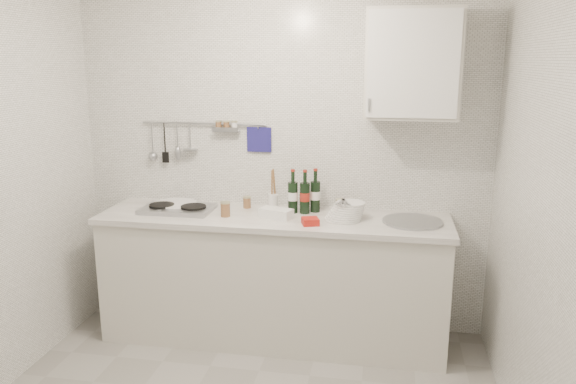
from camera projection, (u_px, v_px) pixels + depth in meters
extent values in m
cube|color=silver|center=(281.00, 161.00, 4.12)|extent=(3.00, 0.02, 2.50)
cube|color=silver|center=(550.00, 227.00, 2.52)|extent=(0.02, 2.80, 2.50)
cube|color=beige|center=(273.00, 280.00, 4.02)|extent=(2.40, 0.60, 0.88)
cube|color=silver|center=(273.00, 218.00, 3.91)|extent=(2.44, 0.64, 0.04)
cube|color=black|center=(274.00, 329.00, 4.13)|extent=(2.34, 0.52, 0.10)
cube|color=#93969B|center=(178.00, 209.00, 4.02)|extent=(0.50, 0.32, 0.03)
cylinder|color=black|center=(162.00, 205.00, 4.04)|extent=(0.18, 0.18, 0.01)
cylinder|color=black|center=(193.00, 207.00, 4.00)|extent=(0.18, 0.18, 0.01)
cylinder|color=#93969B|center=(412.00, 222.00, 3.74)|extent=(0.40, 0.40, 0.02)
cylinder|color=#93969B|center=(412.00, 230.00, 3.75)|extent=(0.34, 0.34, 0.10)
cylinder|color=#93969B|center=(204.00, 124.00, 4.12)|extent=(0.95, 0.02, 0.02)
cube|color=navy|center=(259.00, 140.00, 4.09)|extent=(0.18, 0.02, 0.18)
cube|color=beige|center=(412.00, 64.00, 3.63)|extent=(0.60, 0.35, 0.70)
cube|color=white|center=(413.00, 64.00, 3.46)|extent=(0.56, 0.01, 0.66)
cylinder|color=#93969B|center=(369.00, 105.00, 3.55)|extent=(0.01, 0.01, 0.08)
cylinder|color=#44539A|center=(173.00, 207.00, 4.11)|extent=(0.32, 0.32, 0.01)
cylinder|color=#44539A|center=(174.00, 205.00, 4.11)|extent=(0.31, 0.31, 0.01)
cylinder|color=#44539A|center=(175.00, 203.00, 4.11)|extent=(0.31, 0.31, 0.01)
cylinder|color=white|center=(343.00, 219.00, 3.80)|extent=(0.25, 0.25, 0.01)
cylinder|color=white|center=(344.00, 217.00, 3.80)|extent=(0.24, 0.24, 0.01)
cylinder|color=white|center=(345.00, 215.00, 3.80)|extent=(0.23, 0.23, 0.01)
cylinder|color=white|center=(346.00, 213.00, 3.80)|extent=(0.23, 0.23, 0.01)
cylinder|color=white|center=(347.00, 211.00, 3.80)|extent=(0.22, 0.22, 0.01)
cylinder|color=white|center=(348.00, 209.00, 3.80)|extent=(0.22, 0.22, 0.01)
cylinder|color=white|center=(349.00, 207.00, 3.80)|extent=(0.21, 0.21, 0.01)
cylinder|color=white|center=(350.00, 205.00, 3.80)|extent=(0.20, 0.20, 0.01)
cylinder|color=white|center=(351.00, 203.00, 3.80)|extent=(0.20, 0.20, 0.01)
cube|color=white|center=(276.00, 213.00, 3.84)|extent=(0.24, 0.17, 0.07)
cube|color=red|center=(310.00, 221.00, 3.69)|extent=(0.13, 0.13, 0.04)
cylinder|color=white|center=(273.00, 201.00, 4.08)|extent=(0.07, 0.07, 0.11)
cylinder|color=olive|center=(274.00, 183.00, 4.05)|extent=(0.02, 0.05, 0.22)
cylinder|color=olive|center=(272.00, 184.00, 4.06)|extent=(0.02, 0.04, 0.20)
cylinder|color=brown|center=(247.00, 203.00, 4.10)|extent=(0.06, 0.06, 0.08)
cylinder|color=tan|center=(247.00, 197.00, 4.09)|extent=(0.06, 0.06, 0.01)
cylinder|color=brown|center=(340.00, 206.00, 3.99)|extent=(0.06, 0.06, 0.08)
cylinder|color=tan|center=(340.00, 200.00, 3.98)|extent=(0.07, 0.07, 0.01)
cylinder|color=brown|center=(353.00, 212.00, 3.90)|extent=(0.06, 0.06, 0.06)
cylinder|color=tan|center=(354.00, 207.00, 3.89)|extent=(0.06, 0.06, 0.01)
cylinder|color=brown|center=(225.00, 210.00, 3.87)|extent=(0.07, 0.07, 0.09)
cylinder|color=tan|center=(225.00, 202.00, 3.86)|extent=(0.07, 0.07, 0.01)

